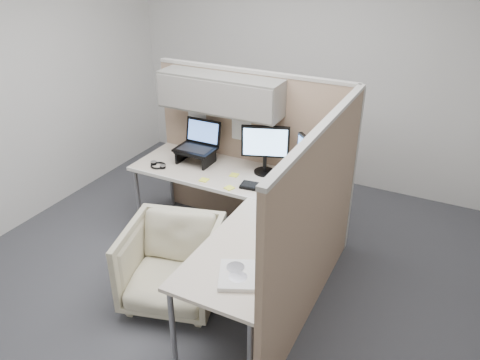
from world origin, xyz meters
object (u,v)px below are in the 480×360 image
at_px(office_chair, 172,261).
at_px(keyboard, 263,188).
at_px(monitor_left, 265,146).
at_px(desk, 236,204).

distance_m(office_chair, keyboard, 1.01).
distance_m(monitor_left, keyboard, 0.42).
bearing_deg(keyboard, office_chair, -122.77).
relative_size(desk, office_chair, 2.64).
xyz_separation_m(desk, office_chair, (-0.28, -0.58, -0.31)).
height_order(office_chair, keyboard, office_chair).
xyz_separation_m(desk, monitor_left, (0.01, 0.57, 0.32)).
bearing_deg(desk, monitor_left, 89.00).
bearing_deg(desk, office_chair, -115.91).
bearing_deg(keyboard, monitor_left, 104.87).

